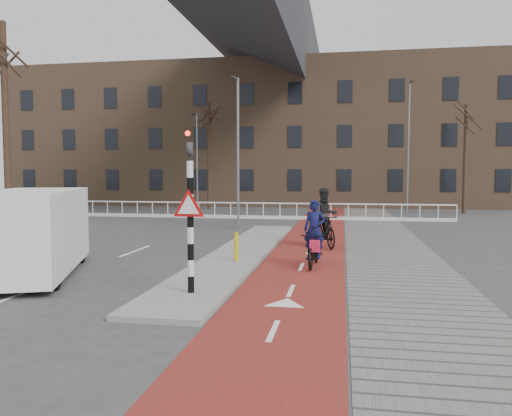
# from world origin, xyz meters

# --- Properties ---
(ground) EXTENTS (120.00, 120.00, 0.00)m
(ground) POSITION_xyz_m (0.00, 0.00, 0.00)
(ground) COLOR #38383A
(ground) RESTS_ON ground
(bike_lane) EXTENTS (2.50, 60.00, 0.01)m
(bike_lane) POSITION_xyz_m (1.50, 10.00, 0.01)
(bike_lane) COLOR maroon
(bike_lane) RESTS_ON ground
(sidewalk) EXTENTS (3.00, 60.00, 0.01)m
(sidewalk) POSITION_xyz_m (4.30, 10.00, 0.01)
(sidewalk) COLOR slate
(sidewalk) RESTS_ON ground
(curb_island) EXTENTS (1.80, 16.00, 0.12)m
(curb_island) POSITION_xyz_m (-0.70, 4.00, 0.06)
(curb_island) COLOR gray
(curb_island) RESTS_ON ground
(traffic_signal) EXTENTS (0.80, 0.80, 3.68)m
(traffic_signal) POSITION_xyz_m (-0.60, -2.02, 1.99)
(traffic_signal) COLOR black
(traffic_signal) RESTS_ON curb_island
(bollard) EXTENTS (0.12, 0.12, 0.86)m
(bollard) POSITION_xyz_m (-0.44, 2.02, 0.55)
(bollard) COLOR #CFB90B
(bollard) RESTS_ON curb_island
(cyclist_near) EXTENTS (0.79, 1.91, 1.95)m
(cyclist_near) POSITION_xyz_m (1.86, 2.10, 0.66)
(cyclist_near) COLOR black
(cyclist_near) RESTS_ON bike_lane
(cyclist_far) EXTENTS (1.29, 2.13, 2.18)m
(cyclist_far) POSITION_xyz_m (2.04, 6.00, 0.91)
(cyclist_far) COLOR black
(cyclist_far) RESTS_ON bike_lane
(van) EXTENTS (3.82, 5.71, 2.28)m
(van) POSITION_xyz_m (-5.47, -0.48, 1.20)
(van) COLOR white
(van) RESTS_ON ground
(railing) EXTENTS (28.00, 0.10, 0.99)m
(railing) POSITION_xyz_m (-5.00, 17.00, 0.31)
(railing) COLOR silver
(railing) RESTS_ON ground
(townhouse_row) EXTENTS (46.00, 10.00, 15.90)m
(townhouse_row) POSITION_xyz_m (-3.00, 32.00, 7.81)
(townhouse_row) COLOR #7F6047
(townhouse_row) RESTS_ON ground
(tree_left) EXTENTS (0.29, 0.29, 9.27)m
(tree_left) POSITION_xyz_m (-11.86, 7.35, 4.63)
(tree_left) COLOR black
(tree_left) RESTS_ON ground
(tree_mid) EXTENTS (0.27, 0.27, 8.06)m
(tree_mid) POSITION_xyz_m (-7.42, 24.63, 4.03)
(tree_mid) COLOR black
(tree_mid) RESTS_ON ground
(tree_right) EXTENTS (0.26, 0.26, 7.36)m
(tree_right) POSITION_xyz_m (10.80, 23.32, 3.68)
(tree_right) COLOR black
(tree_right) RESTS_ON ground
(streetlight_near) EXTENTS (0.12, 0.12, 7.31)m
(streetlight_near) POSITION_xyz_m (-2.37, 11.44, 3.65)
(streetlight_near) COLOR slate
(streetlight_near) RESTS_ON ground
(streetlight_left) EXTENTS (0.12, 0.12, 7.17)m
(streetlight_left) POSITION_xyz_m (-8.13, 23.87, 3.59)
(streetlight_left) COLOR slate
(streetlight_left) RESTS_ON ground
(streetlight_right) EXTENTS (0.12, 0.12, 8.67)m
(streetlight_right) POSITION_xyz_m (6.89, 21.72, 4.34)
(streetlight_right) COLOR slate
(streetlight_right) RESTS_ON ground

